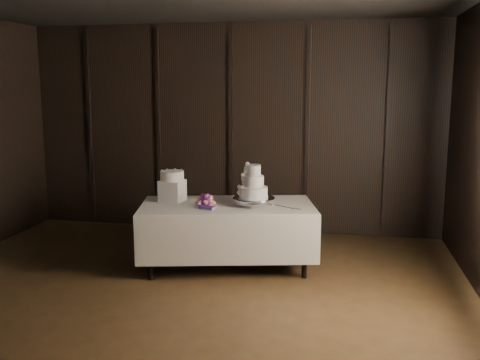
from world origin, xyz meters
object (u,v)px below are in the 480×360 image
bouquet (206,201)px  display_table (227,233)px  cake_stand (254,201)px  wedding_cake (251,185)px  small_cake (172,176)px  box_pedestal (172,191)px

bouquet → display_table: bearing=36.0°
cake_stand → wedding_cake: 0.20m
display_table → small_cake: 0.94m
cake_stand → display_table: bearing=-178.6°
display_table → bouquet: 0.48m
small_cake → cake_stand: bearing=-2.7°
display_table → box_pedestal: (-0.68, 0.05, 0.47)m
display_table → small_cake: small_cake is taller
cake_stand → bouquet: 0.55m
wedding_cake → box_pedestal: 0.96m
wedding_cake → box_pedestal: bearing=-171.8°
small_cake → box_pedestal: bearing=0.0°
bouquet → small_cake: (-0.46, 0.21, 0.25)m
cake_stand → wedding_cake: size_ratio=1.28×
bouquet → small_cake: size_ratio=1.33×
small_cake → bouquet: bearing=-24.4°
box_pedestal → small_cake: size_ratio=0.93×
bouquet → box_pedestal: size_ratio=1.42×
cake_stand → wedding_cake: wedding_cake is taller
cake_stand → small_cake: (-0.98, 0.05, 0.26)m
display_table → box_pedestal: box_pedestal is taller
wedding_cake → display_table: bearing=-169.9°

